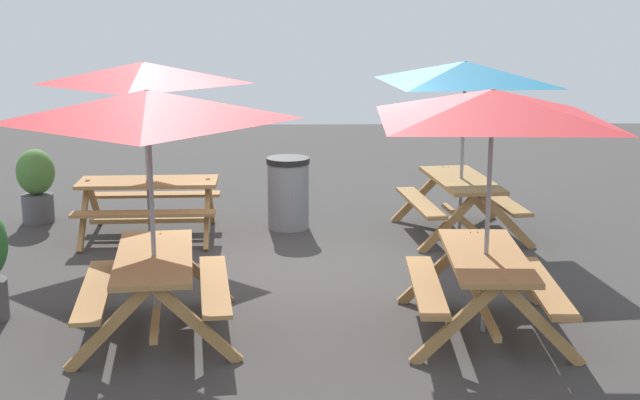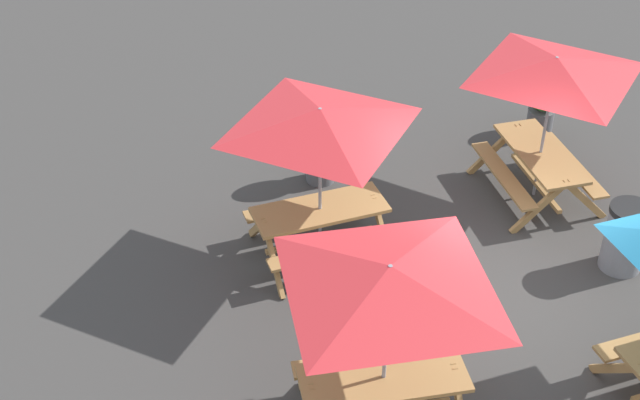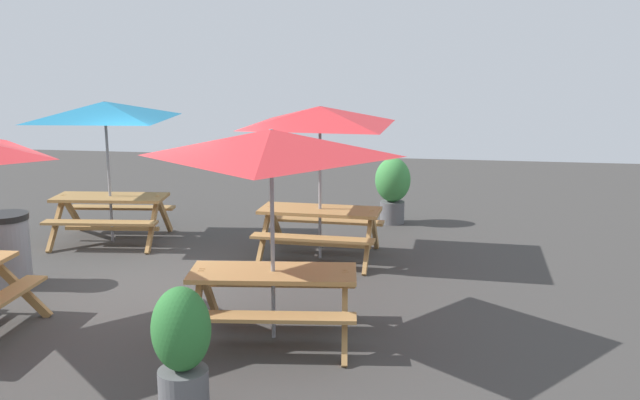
# 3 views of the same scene
# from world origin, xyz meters

# --- Properties ---
(ground_plane) EXTENTS (24.00, 24.00, 0.00)m
(ground_plane) POSITION_xyz_m (0.00, 0.00, 0.00)
(ground_plane) COLOR #3D3A38
(ground_plane) RESTS_ON ground
(picnic_table_0) EXTENTS (2.07, 2.07, 2.34)m
(picnic_table_0) POSITION_xyz_m (1.45, 2.03, 1.99)
(picnic_table_0) COLOR #A87A44
(picnic_table_0) RESTS_ON ground
(picnic_table_1) EXTENTS (2.83, 2.83, 2.34)m
(picnic_table_1) POSITION_xyz_m (-2.04, -1.69, 1.99)
(picnic_table_1) COLOR #A87A44
(picnic_table_1) RESTS_ON ground
(picnic_table_2) EXTENTS (2.23, 2.23, 2.34)m
(picnic_table_2) POSITION_xyz_m (-2.02, 1.40, 1.99)
(picnic_table_2) COLOR #A87A44
(picnic_table_2) RESTS_ON ground
(picnic_table_3) EXTENTS (2.81, 2.81, 2.34)m
(picnic_table_3) POSITION_xyz_m (1.50, -2.09, 1.99)
(picnic_table_3) COLOR #A87A44
(picnic_table_3) RESTS_ON ground
(trash_bin_gray) EXTENTS (0.59, 0.59, 0.98)m
(trash_bin_gray) POSITION_xyz_m (1.88, 0.20, 0.49)
(trash_bin_gray) COLOR gray
(trash_bin_gray) RESTS_ON ground
(potted_plant_0) EXTENTS (0.53, 0.53, 1.04)m
(potted_plant_0) POSITION_xyz_m (2.30, 3.74, 0.56)
(potted_plant_0) COLOR #59595B
(potted_plant_0) RESTS_ON ground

